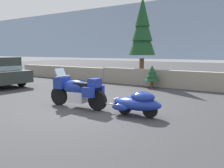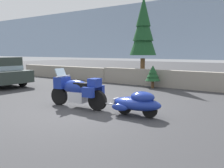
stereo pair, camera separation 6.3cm
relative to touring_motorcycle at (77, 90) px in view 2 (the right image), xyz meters
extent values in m
plane|color=#38383A|center=(0.62, -0.11, -0.62)|extent=(80.00, 80.00, 0.00)
cube|color=gray|center=(-7.38, 6.30, -0.18)|extent=(8.00, 0.51, 0.88)
cube|color=gray|center=(0.62, 6.31, -0.15)|extent=(8.00, 0.44, 0.93)
cylinder|color=black|center=(-0.82, -0.07, -0.29)|extent=(0.67, 0.19, 0.66)
cylinder|color=black|center=(0.83, 0.07, -0.29)|extent=(0.67, 0.19, 0.66)
cube|color=silver|center=(0.06, 0.00, -0.24)|extent=(0.63, 0.49, 0.36)
ellipsoid|color=navy|center=(-0.04, 0.00, 0.09)|extent=(1.23, 0.54, 0.48)
cube|color=navy|center=(-0.67, -0.06, 0.21)|extent=(0.40, 0.55, 0.40)
cube|color=#9EB7C6|center=(-0.72, -0.06, 0.54)|extent=(0.22, 0.45, 0.34)
cube|color=black|center=(0.26, 0.02, 0.19)|extent=(0.59, 0.40, 0.16)
cube|color=navy|center=(0.73, 0.06, 0.29)|extent=(0.35, 0.43, 0.28)
cube|color=navy|center=(0.70, -0.24, 0.01)|extent=(0.41, 0.19, 0.32)
cube|color=navy|center=(0.65, 0.36, 0.01)|extent=(0.41, 0.19, 0.32)
cylinder|color=silver|center=(-0.62, -0.05, 0.44)|extent=(0.10, 0.70, 0.04)
cylinder|color=silver|center=(-0.77, -0.06, -0.04)|extent=(0.26, 0.09, 0.54)
cylinder|color=black|center=(1.82, 0.15, -0.40)|extent=(0.45, 0.14, 0.44)
cylinder|color=black|center=(2.64, 0.22, -0.40)|extent=(0.45, 0.14, 0.44)
ellipsoid|color=navy|center=(2.23, 0.18, -0.24)|extent=(1.55, 0.80, 0.40)
ellipsoid|color=navy|center=(2.41, 0.20, -0.02)|extent=(0.76, 0.62, 0.32)
cube|color=silver|center=(1.52, 0.13, -0.26)|extent=(0.09, 0.32, 0.24)
ellipsoid|color=navy|center=(1.85, -0.17, -0.34)|extent=(0.53, 0.18, 0.20)
ellipsoid|color=navy|center=(1.79, 0.47, -0.34)|extent=(0.53, 0.18, 0.20)
cylinder|color=silver|center=(1.13, 0.09, -0.35)|extent=(0.70, 0.11, 0.05)
cylinder|color=black|center=(-6.11, 2.06, -0.28)|extent=(0.68, 0.24, 0.68)
cylinder|color=brown|center=(-1.31, 7.34, 0.14)|extent=(0.28, 0.28, 1.52)
cone|color=#194723|center=(-1.31, 7.34, 2.30)|extent=(1.65, 1.65, 2.40)
cone|color=#194723|center=(-1.31, 7.34, 3.02)|extent=(1.28, 1.28, 2.10)
cone|color=#194723|center=(-1.31, 7.34, 3.74)|extent=(0.91, 0.91, 1.80)
cylinder|color=brown|center=(0.20, 5.62, -0.45)|extent=(0.16, 0.16, 0.35)
cone|color=#194723|center=(0.20, 5.62, 0.05)|extent=(0.81, 0.81, 0.55)
cone|color=#194723|center=(0.20, 5.62, 0.21)|extent=(0.63, 0.63, 0.48)
cone|color=#194723|center=(0.20, 5.62, 0.38)|extent=(0.45, 0.45, 0.41)
camera|label=1|loc=(5.51, -5.93, 1.28)|focal=37.97mm
camera|label=2|loc=(5.56, -5.89, 1.28)|focal=37.97mm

